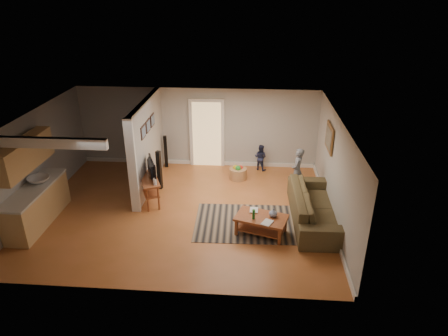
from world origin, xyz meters
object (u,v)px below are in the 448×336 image
at_px(coffee_table, 262,220).
at_px(speaker_left, 159,170).
at_px(sofa, 313,220).
at_px(tv_console, 150,180).
at_px(toddler, 260,170).
at_px(speaker_right, 166,152).
at_px(toy_basket, 238,173).
at_px(child, 296,191).

height_order(coffee_table, speaker_left, speaker_left).
height_order(sofa, tv_console, tv_console).
bearing_deg(tv_console, toddler, 15.25).
xyz_separation_m(coffee_table, speaker_left, (-2.88, 2.09, 0.22)).
height_order(tv_console, speaker_left, speaker_left).
xyz_separation_m(sofa, tv_console, (-4.24, 0.61, 0.64)).
distance_m(speaker_left, speaker_right, 1.51).
height_order(speaker_left, toy_basket, speaker_left).
distance_m(coffee_table, speaker_left, 3.56).
height_order(toy_basket, toddler, toy_basket).
bearing_deg(speaker_left, sofa, -3.02).
bearing_deg(child, coffee_table, -6.62).
xyz_separation_m(coffee_table, child, (0.99, 2.21, -0.36)).
xyz_separation_m(coffee_table, speaker_right, (-3.01, 3.59, 0.17)).
xyz_separation_m(toy_basket, child, (1.67, -0.67, -0.19)).
relative_size(speaker_right, toddler, 1.25).
relative_size(tv_console, speaker_right, 1.15).
relative_size(coffee_table, toy_basket, 2.54).
bearing_deg(toy_basket, tv_console, -144.97).
distance_m(coffee_table, toddler, 3.61).
height_order(sofa, coffee_table, coffee_table).
height_order(coffee_table, child, coffee_table).
distance_m(toy_basket, child, 1.81).
xyz_separation_m(speaker_left, toy_basket, (2.20, 0.79, -0.38)).
bearing_deg(toy_basket, toddler, 46.80).
distance_m(coffee_table, child, 2.44).
height_order(tv_console, child, tv_console).
bearing_deg(toy_basket, sofa, -48.18).
bearing_deg(speaker_right, toy_basket, -27.63).
xyz_separation_m(speaker_left, speaker_right, (-0.13, 1.50, -0.05)).
bearing_deg(coffee_table, child, 65.87).
bearing_deg(speaker_right, child, -29.74).
bearing_deg(tv_console, speaker_left, 62.12).
xyz_separation_m(speaker_right, toy_basket, (2.33, -0.71, -0.33)).
bearing_deg(child, toddler, -126.59).
relative_size(coffee_table, speaker_left, 1.14).
bearing_deg(child, toy_basket, -94.40).
xyz_separation_m(tv_console, speaker_right, (-0.06, 2.30, -0.12)).
relative_size(coffee_table, tv_console, 1.10).
relative_size(coffee_table, child, 1.02).
bearing_deg(toddler, coffee_table, 115.55).
height_order(speaker_right, child, speaker_right).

